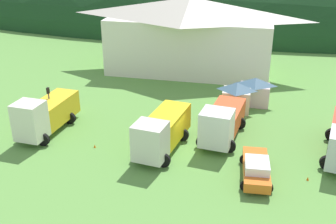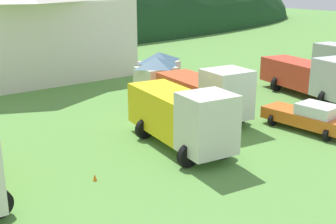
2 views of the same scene
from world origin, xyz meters
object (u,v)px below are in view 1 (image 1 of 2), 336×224
(heavy_rig_striped, at_px, (45,114))
(traffic_cone_near_pickup, at_px, (308,180))
(traffic_cone_mid_row, at_px, (95,148))
(traffic_light_west, at_px, (50,102))
(play_shed_pink, at_px, (255,91))
(heavy_rig_white, at_px, (222,121))
(depot_building, at_px, (190,34))
(flatbed_truck_yellow, at_px, (162,131))
(play_shed_cream, at_px, (236,96))
(service_pickup_orange, at_px, (256,168))

(heavy_rig_striped, xyz_separation_m, traffic_cone_near_pickup, (21.73, -2.74, -1.80))
(traffic_cone_near_pickup, relative_size, traffic_cone_mid_row, 1.00)
(heavy_rig_striped, bearing_deg, traffic_light_west, -164.76)
(play_shed_pink, bearing_deg, heavy_rig_striped, -149.02)
(heavy_rig_striped, bearing_deg, heavy_rig_white, 102.45)
(depot_building, relative_size, play_shed_pink, 6.75)
(depot_building, distance_m, flatbed_truck_yellow, 21.19)
(heavy_rig_striped, bearing_deg, flatbed_truck_yellow, 89.55)
(traffic_cone_near_pickup, bearing_deg, flatbed_truck_yellow, 170.40)
(play_shed_cream, bearing_deg, heavy_rig_white, -96.83)
(traffic_cone_near_pickup, bearing_deg, service_pickup_orange, -171.64)
(flatbed_truck_yellow, distance_m, traffic_cone_mid_row, 5.80)
(traffic_cone_mid_row, bearing_deg, service_pickup_orange, -7.32)
(heavy_rig_white, relative_size, service_pickup_orange, 1.45)
(play_shed_pink, height_order, heavy_rig_striped, heavy_rig_striped)
(traffic_light_west, distance_m, traffic_cone_mid_row, 6.59)
(play_shed_cream, bearing_deg, flatbed_truck_yellow, -119.21)
(flatbed_truck_yellow, relative_size, heavy_rig_white, 0.98)
(heavy_rig_striped, bearing_deg, traffic_cone_mid_row, 76.58)
(play_shed_pink, bearing_deg, traffic_cone_mid_row, -135.68)
(play_shed_cream, height_order, heavy_rig_white, heavy_rig_white)
(traffic_cone_mid_row, bearing_deg, depot_building, 79.50)
(play_shed_cream, distance_m, heavy_rig_striped, 17.97)
(heavy_rig_striped, relative_size, traffic_cone_near_pickup, 12.38)
(play_shed_cream, distance_m, flatbed_truck_yellow, 10.76)
(depot_building, bearing_deg, service_pickup_orange, -69.02)
(play_shed_pink, relative_size, traffic_cone_mid_row, 5.32)
(heavy_rig_striped, xyz_separation_m, flatbed_truck_yellow, (10.56, -0.85, -0.04))
(depot_building, height_order, traffic_cone_near_pickup, depot_building)
(service_pickup_orange, xyz_separation_m, traffic_cone_mid_row, (-12.98, 1.67, -0.83))
(traffic_light_west, bearing_deg, flatbed_truck_yellow, -11.91)
(traffic_cone_near_pickup, height_order, traffic_cone_mid_row, traffic_cone_near_pickup)
(play_shed_pink, height_order, traffic_cone_mid_row, play_shed_pink)
(depot_building, bearing_deg, traffic_cone_near_pickup, -61.07)
(flatbed_truck_yellow, bearing_deg, traffic_cone_near_pickup, 88.28)
(depot_building, height_order, traffic_cone_mid_row, depot_building)
(flatbed_truck_yellow, xyz_separation_m, heavy_rig_white, (4.49, 3.04, -0.09))
(flatbed_truck_yellow, distance_m, traffic_light_west, 11.09)
(service_pickup_orange, bearing_deg, heavy_rig_striped, -104.20)
(heavy_rig_striped, relative_size, traffic_cone_mid_row, 12.43)
(play_shed_pink, bearing_deg, heavy_rig_white, -106.45)
(traffic_light_west, bearing_deg, traffic_cone_near_pickup, -10.74)
(play_shed_cream, distance_m, traffic_cone_near_pickup, 12.83)
(heavy_rig_white, bearing_deg, heavy_rig_striped, -74.65)
(heavy_rig_white, height_order, traffic_cone_near_pickup, heavy_rig_white)
(play_shed_cream, relative_size, heavy_rig_white, 0.38)
(depot_building, xyz_separation_m, play_shed_cream, (6.70, -11.55, -3.18))
(depot_building, distance_m, service_pickup_orange, 25.32)
(heavy_rig_white, bearing_deg, flatbed_truck_yellow, -48.79)
(heavy_rig_white, bearing_deg, traffic_light_west, -80.10)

